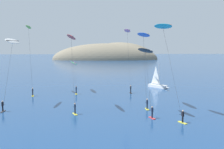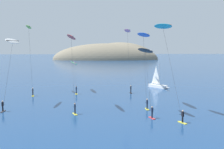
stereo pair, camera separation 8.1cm
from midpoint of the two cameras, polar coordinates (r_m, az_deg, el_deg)
name	(u,v)px [view 1 (the left image)]	position (r m, az deg, el deg)	size (l,w,h in m)	color
headland_island	(113,59)	(203.46, 0.21, 3.14)	(74.07, 45.22, 24.38)	#7A705B
sailboat_near	(159,85)	(67.70, 9.41, -2.12)	(4.51, 5.22, 5.70)	white
kitesurfer_white	(12,46)	(49.10, -19.71, 5.51)	(1.94, 8.19, 11.27)	#2D2D33
kitesurfer_lime	(29,34)	(61.31, -16.58, 7.96)	(2.94, 7.41, 14.29)	yellow
kitesurfer_pink	(127,35)	(63.34, 3.10, 8.00)	(1.36, 9.06, 13.74)	#2D2D33
kitesurfer_black	(146,56)	(40.55, 6.83, 3.73)	(2.35, 5.64, 9.75)	red
kitesurfer_blue	(144,40)	(46.11, 6.38, 7.03)	(2.07, 6.05, 12.19)	yellow
kitesurfer_cyan	(164,34)	(40.92, 10.56, 8.05)	(3.31, 8.23, 13.20)	yellow
kitesurfer_green	(74,65)	(61.45, -7.79, 1.94)	(2.37, 7.42, 6.63)	yellow
kitesurfer_red	(71,42)	(44.31, -8.30, 6.51)	(2.28, 7.55, 11.83)	yellow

